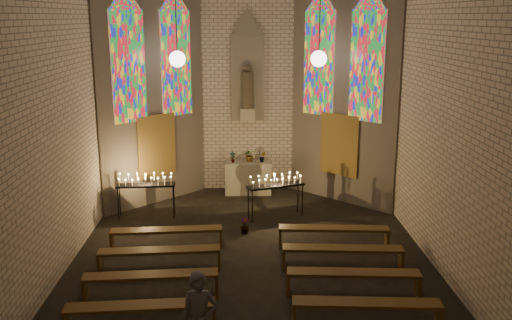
# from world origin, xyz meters

# --- Properties ---
(floor) EXTENTS (12.00, 12.00, 0.00)m
(floor) POSITION_xyz_m (0.00, 0.00, 0.00)
(floor) COLOR black
(floor) RESTS_ON ground
(room) EXTENTS (8.22, 12.43, 7.00)m
(room) POSITION_xyz_m (-0.00, 3.37, 3.72)
(room) COLOR beige
(room) RESTS_ON ground
(altar) EXTENTS (1.40, 0.60, 1.00)m
(altar) POSITION_xyz_m (0.00, 5.45, 0.50)
(altar) COLOR beige
(altar) RESTS_ON ground
(flower_vase_left) EXTENTS (0.20, 0.15, 0.35)m
(flower_vase_left) POSITION_xyz_m (-0.47, 5.36, 1.17)
(flower_vase_left) COLOR #4C723F
(flower_vase_left) RESTS_ON altar
(flower_vase_center) EXTENTS (0.45, 0.43, 0.40)m
(flower_vase_center) POSITION_xyz_m (0.06, 5.54, 1.20)
(flower_vase_center) COLOR #4C723F
(flower_vase_center) RESTS_ON altar
(flower_vase_right) EXTENTS (0.19, 0.16, 0.34)m
(flower_vase_right) POSITION_xyz_m (0.44, 5.41, 1.17)
(flower_vase_right) COLOR #4C723F
(flower_vase_right) RESTS_ON altar
(aisle_flower_pot) EXTENTS (0.29, 0.29, 0.40)m
(aisle_flower_pot) POSITION_xyz_m (-0.13, 2.10, 0.20)
(aisle_flower_pot) COLOR #4C723F
(aisle_flower_pot) RESTS_ON ground
(votive_stand_left) EXTENTS (1.59, 0.47, 1.15)m
(votive_stand_left) POSITION_xyz_m (-2.78, 3.37, 0.99)
(votive_stand_left) COLOR black
(votive_stand_left) RESTS_ON ground
(votive_stand_right) EXTENTS (1.60, 0.87, 1.15)m
(votive_stand_right) POSITION_xyz_m (0.71, 3.24, 0.98)
(votive_stand_right) COLOR black
(votive_stand_right) RESTS_ON ground
(pew_left_0) EXTENTS (2.60, 0.53, 0.50)m
(pew_left_0) POSITION_xyz_m (-1.96, 1.16, 0.40)
(pew_left_0) COLOR #513717
(pew_left_0) RESTS_ON ground
(pew_right_0) EXTENTS (2.60, 0.53, 0.50)m
(pew_right_0) POSITION_xyz_m (1.96, 1.16, 0.40)
(pew_right_0) COLOR #513717
(pew_right_0) RESTS_ON ground
(pew_left_1) EXTENTS (2.60, 0.53, 0.50)m
(pew_left_1) POSITION_xyz_m (-1.96, -0.04, 0.40)
(pew_left_1) COLOR #513717
(pew_left_1) RESTS_ON ground
(pew_right_1) EXTENTS (2.60, 0.53, 0.50)m
(pew_right_1) POSITION_xyz_m (1.96, -0.04, 0.40)
(pew_right_1) COLOR #513717
(pew_right_1) RESTS_ON ground
(pew_left_2) EXTENTS (2.60, 0.53, 0.50)m
(pew_left_2) POSITION_xyz_m (-1.96, -1.24, 0.40)
(pew_left_2) COLOR #513717
(pew_left_2) RESTS_ON ground
(pew_right_2) EXTENTS (2.60, 0.53, 0.50)m
(pew_right_2) POSITION_xyz_m (1.96, -1.24, 0.40)
(pew_right_2) COLOR #513717
(pew_right_2) RESTS_ON ground
(pew_left_3) EXTENTS (2.60, 0.53, 0.50)m
(pew_left_3) POSITION_xyz_m (-1.96, -2.44, 0.40)
(pew_left_3) COLOR #513717
(pew_left_3) RESTS_ON ground
(pew_right_3) EXTENTS (2.60, 0.53, 0.50)m
(pew_right_3) POSITION_xyz_m (1.96, -2.44, 0.40)
(pew_right_3) COLOR #513717
(pew_right_3) RESTS_ON ground
(visitor) EXTENTS (0.58, 0.38, 1.57)m
(visitor) POSITION_xyz_m (-0.86, -3.51, 0.79)
(visitor) COLOR #4F4E59
(visitor) RESTS_ON ground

